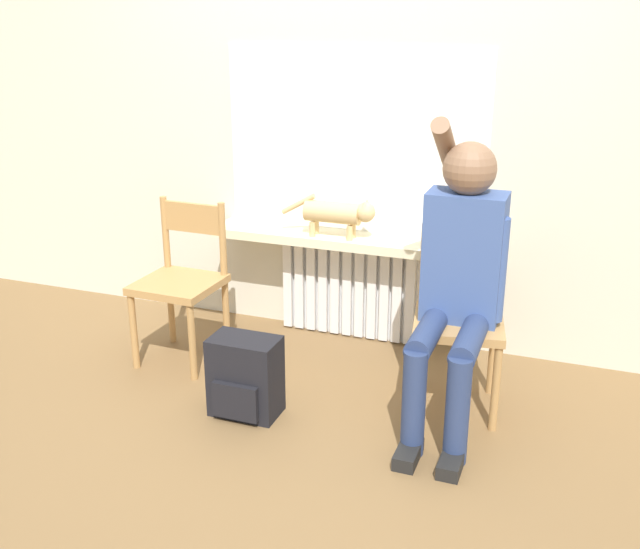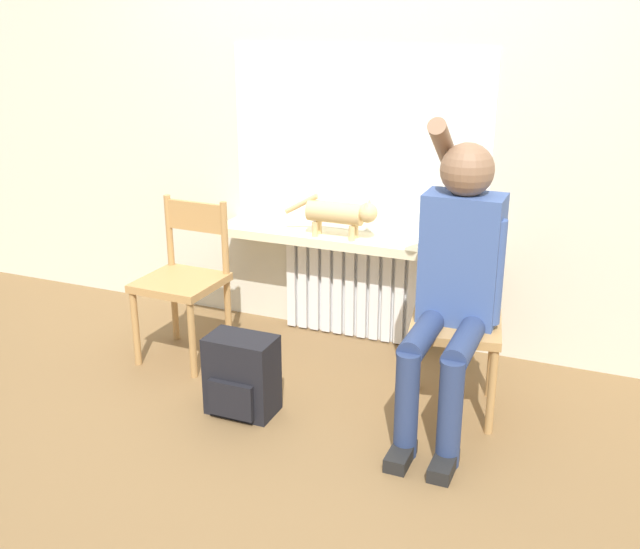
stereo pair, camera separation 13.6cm
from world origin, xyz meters
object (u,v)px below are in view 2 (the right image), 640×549
Objects in this scene: chair_left at (184,278)px; cat at (341,213)px; chair_right at (456,319)px; person at (456,274)px; backpack at (242,376)px.

chair_left is 1.58× the size of cat.
chair_right is 0.28m from person.
backpack is at bearing -35.70° from chair_left.
chair_left is 1.47m from person.
backpack is (-0.14, -0.88, -0.56)m from cat.
backpack is at bearing -164.50° from chair_right.
cat is 1.41× the size of backpack.
person is at bearing -96.68° from chair_right.
cat is 1.06m from backpack.
person reaches higher than chair_left.
person reaches higher than chair_right.
chair_right is 2.23× the size of backpack.
cat reaches higher than backpack.
chair_right is at bearing -31.69° from cat.
cat is at bearing 34.73° from chair_left.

